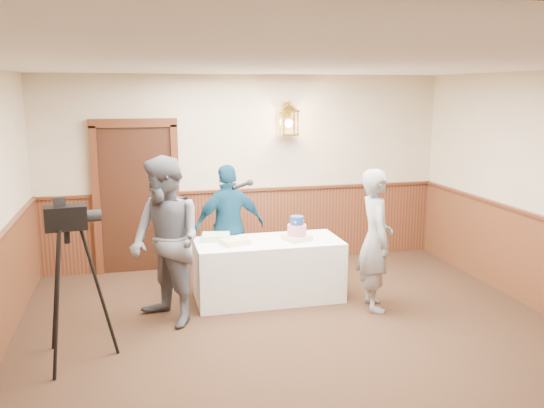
{
  "coord_description": "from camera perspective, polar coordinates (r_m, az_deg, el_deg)",
  "views": [
    {
      "loc": [
        -1.63,
        -4.8,
        2.58
      ],
      "look_at": [
        -0.05,
        1.7,
        1.25
      ],
      "focal_mm": 38.0,
      "sensor_mm": 36.0,
      "label": 1
    }
  ],
  "objects": [
    {
      "name": "assistant_p",
      "position": [
        7.55,
        -4.25,
        -2.27
      ],
      "size": [
        1.02,
        0.56,
        1.64
      ],
      "primitive_type": "imported",
      "rotation": [
        0.0,
        0.0,
        3.32
      ],
      "color": "navy",
      "rests_on": "ground"
    },
    {
      "name": "baker",
      "position": [
        6.9,
        10.21,
        -3.51
      ],
      "size": [
        0.49,
        0.67,
        1.69
      ],
      "primitive_type": "imported",
      "rotation": [
        0.0,
        0.0,
        1.43
      ],
      "color": "gray",
      "rests_on": "ground"
    },
    {
      "name": "display_table",
      "position": [
        7.23,
        -0.38,
        -6.52
      ],
      "size": [
        1.8,
        0.8,
        0.75
      ],
      "primitive_type": "cube",
      "color": "white",
      "rests_on": "ground"
    },
    {
      "name": "sheet_cake_green",
      "position": [
        7.17,
        -5.57,
        -3.27
      ],
      "size": [
        0.38,
        0.32,
        0.08
      ],
      "primitive_type": "cube",
      "rotation": [
        0.0,
        0.0,
        -0.17
      ],
      "color": "#9CC78D",
      "rests_on": "display_table"
    },
    {
      "name": "ground",
      "position": [
        5.69,
        4.68,
        -15.78
      ],
      "size": [
        7.0,
        7.0,
        0.0
      ],
      "primitive_type": "plane",
      "color": "#331D13",
      "rests_on": "ground"
    },
    {
      "name": "tiered_cake",
      "position": [
        7.13,
        2.48,
        -2.65
      ],
      "size": [
        0.36,
        0.36,
        0.3
      ],
      "rotation": [
        0.0,
        0.0,
        0.27
      ],
      "color": "beige",
      "rests_on": "display_table"
    },
    {
      "name": "interviewer",
      "position": [
        6.43,
        -10.46,
        -3.7
      ],
      "size": [
        1.62,
        1.15,
        1.88
      ],
      "rotation": [
        0.0,
        0.0,
        -1.03
      ],
      "color": "#585962",
      "rests_on": "ground"
    },
    {
      "name": "room_shell",
      "position": [
        5.58,
        2.94,
        0.3
      ],
      "size": [
        6.02,
        7.02,
        2.81
      ],
      "color": "#BDAE8D",
      "rests_on": "ground"
    },
    {
      "name": "sheet_cake_yellow",
      "position": [
        6.96,
        -3.68,
        -3.75
      ],
      "size": [
        0.38,
        0.33,
        0.07
      ],
      "primitive_type": "cube",
      "rotation": [
        0.0,
        0.0,
        0.31
      ],
      "color": "#F0D48F",
      "rests_on": "display_table"
    },
    {
      "name": "tv_camera_rig",
      "position": [
        5.85,
        -19.28,
        -8.3
      ],
      "size": [
        0.6,
        0.56,
        1.53
      ],
      "rotation": [
        0.0,
        0.0,
        0.13
      ],
      "color": "black",
      "rests_on": "ground"
    }
  ]
}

